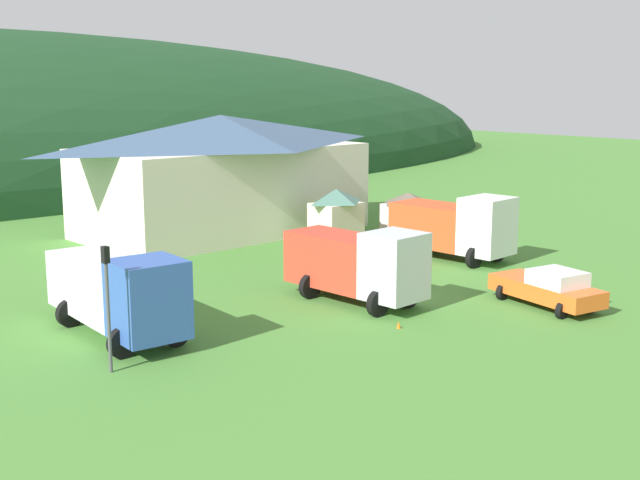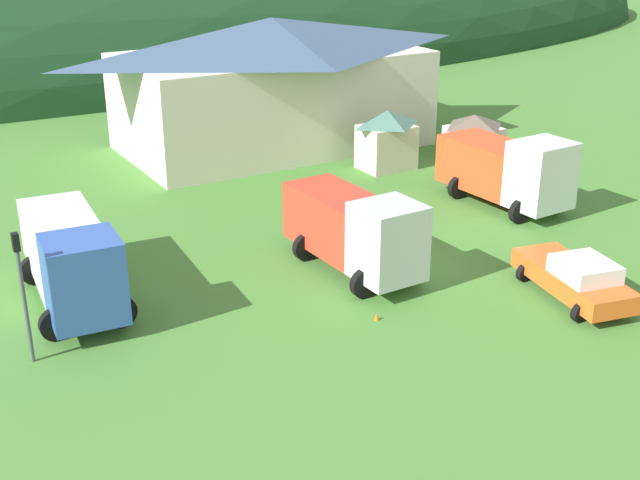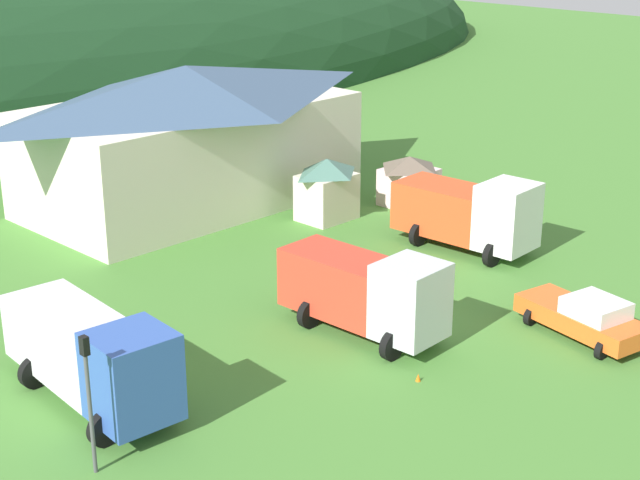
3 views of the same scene
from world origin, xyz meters
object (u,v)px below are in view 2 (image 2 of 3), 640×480
(depot_building, at_px, (272,81))
(traffic_light_west, at_px, (22,285))
(heavy_rig_white, at_px, (508,169))
(traffic_cone_near_pickup, at_px, (377,320))
(play_shed_cream, at_px, (387,139))
(tow_truck_silver, at_px, (356,229))
(play_shed_pink, at_px, (474,138))
(box_truck_blue, at_px, (71,258))
(service_pickup_orange, at_px, (575,277))

(depot_building, xyz_separation_m, traffic_light_west, (-17.91, -18.14, -1.18))
(heavy_rig_white, bearing_deg, traffic_light_west, -84.30)
(depot_building, bearing_deg, traffic_cone_near_pickup, -108.76)
(play_shed_cream, xyz_separation_m, tow_truck_silver, (-8.78, -10.51, 0.15))
(depot_building, relative_size, play_shed_pink, 6.67)
(tow_truck_silver, xyz_separation_m, traffic_cone_near_pickup, (-1.52, -3.70, -1.78))
(depot_building, height_order, heavy_rig_white, depot_building)
(depot_building, bearing_deg, heavy_rig_white, -73.44)
(depot_building, relative_size, play_shed_cream, 5.71)
(heavy_rig_white, distance_m, traffic_light_west, 22.59)
(traffic_light_west, bearing_deg, play_shed_pink, 20.44)
(play_shed_cream, bearing_deg, traffic_cone_near_pickup, -125.95)
(play_shed_pink, height_order, heavy_rig_white, heavy_rig_white)
(depot_building, relative_size, traffic_cone_near_pickup, 32.78)
(heavy_rig_white, bearing_deg, box_truck_blue, -92.86)
(box_truck_blue, distance_m, service_pickup_orange, 17.74)
(play_shed_pink, xyz_separation_m, heavy_rig_white, (-3.40, -6.37, 0.46))
(depot_building, bearing_deg, box_truck_blue, -136.63)
(depot_building, height_order, play_shed_cream, depot_building)
(tow_truck_silver, xyz_separation_m, service_pickup_orange, (5.46, -5.93, -0.95))
(tow_truck_silver, bearing_deg, heavy_rig_white, 103.13)
(heavy_rig_white, distance_m, service_pickup_orange, 9.87)
(tow_truck_silver, bearing_deg, traffic_cone_near_pickup, -24.10)
(traffic_cone_near_pickup, bearing_deg, depot_building, 71.24)
(depot_building, bearing_deg, service_pickup_orange, -90.62)
(play_shed_cream, relative_size, traffic_cone_near_pickup, 5.74)
(play_shed_cream, distance_m, heavy_rig_white, 7.93)
(play_shed_pink, relative_size, traffic_cone_near_pickup, 4.92)
(service_pickup_orange, distance_m, traffic_cone_near_pickup, 7.38)
(depot_building, distance_m, tow_truck_silver, 18.63)
(box_truck_blue, relative_size, tow_truck_silver, 1.19)
(play_shed_cream, xyz_separation_m, service_pickup_orange, (-3.32, -16.43, -0.80))
(depot_building, xyz_separation_m, service_pickup_orange, (-0.25, -23.54, -2.95))
(play_shed_cream, height_order, box_truck_blue, box_truck_blue)
(tow_truck_silver, bearing_deg, play_shed_pink, 122.04)
(depot_building, distance_m, box_truck_blue, 21.64)
(traffic_cone_near_pickup, bearing_deg, tow_truck_silver, 67.65)
(play_shed_cream, bearing_deg, depot_building, 113.34)
(box_truck_blue, bearing_deg, play_shed_pink, 109.85)
(play_shed_pink, distance_m, heavy_rig_white, 7.23)
(traffic_light_west, bearing_deg, traffic_cone_near_pickup, -16.56)
(play_shed_pink, distance_m, traffic_cone_near_pickup, 19.80)
(play_shed_cream, xyz_separation_m, play_shed_pink, (4.77, -1.44, -0.27))
(play_shed_cream, relative_size, box_truck_blue, 0.40)
(depot_building, relative_size, service_pickup_orange, 3.38)
(depot_building, xyz_separation_m, play_shed_pink, (7.83, -8.54, -2.42))
(play_shed_pink, relative_size, traffic_light_west, 0.64)
(traffic_light_west, xyz_separation_m, traffic_cone_near_pickup, (10.67, -3.17, -2.60))
(play_shed_cream, relative_size, service_pickup_orange, 0.59)
(play_shed_pink, bearing_deg, tow_truck_silver, -146.21)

